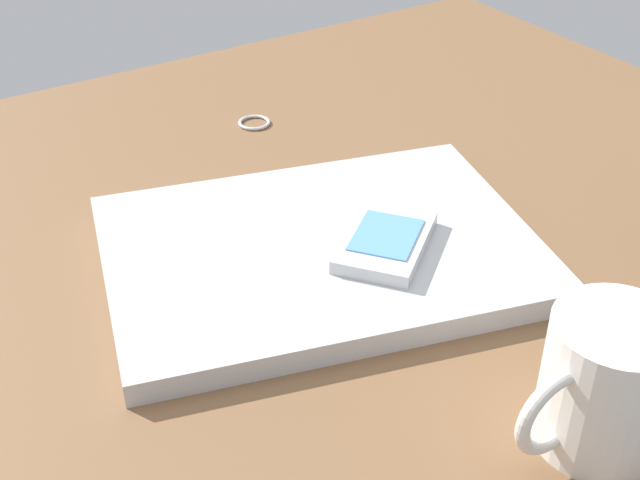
% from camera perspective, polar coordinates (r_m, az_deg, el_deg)
% --- Properties ---
extents(desk_surface, '(1.20, 0.80, 0.03)m').
position_cam_1_polar(desk_surface, '(0.73, -6.11, -1.43)').
color(desk_surface, brown).
rests_on(desk_surface, ground).
extents(laptop_closed, '(0.40, 0.33, 0.02)m').
position_cam_1_polar(laptop_closed, '(0.70, 0.00, -0.71)').
color(laptop_closed, '#B7BABC').
rests_on(laptop_closed, desk_surface).
extents(cell_phone_on_laptop, '(0.11, 0.11, 0.01)m').
position_cam_1_polar(cell_phone_on_laptop, '(0.68, 4.39, -0.09)').
color(cell_phone_on_laptop, silver).
rests_on(cell_phone_on_laptop, laptop_closed).
extents(key_ring, '(0.03, 0.03, 0.00)m').
position_cam_1_polar(key_ring, '(0.92, -4.39, 7.79)').
color(key_ring, silver).
rests_on(key_ring, desk_surface).
extents(coffee_mug, '(0.11, 0.08, 0.09)m').
position_cam_1_polar(coffee_mug, '(0.55, 18.43, -9.12)').
color(coffee_mug, silver).
rests_on(coffee_mug, desk_surface).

